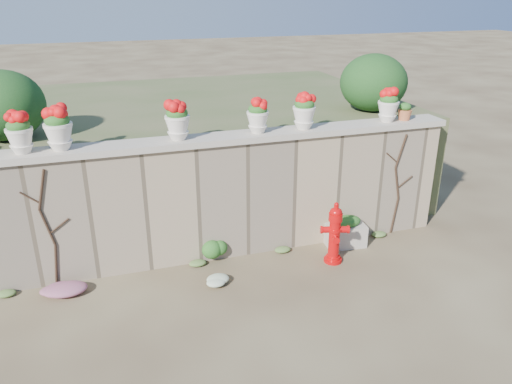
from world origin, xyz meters
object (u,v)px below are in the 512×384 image
object	(u,v)px
fire_hydrant	(335,233)
planter_box	(346,232)
terracotta_pot	(405,112)
urn_pot_0	(19,133)

from	to	relation	value
fire_hydrant	planter_box	size ratio (longest dim) A/B	1.49
planter_box	terracotta_pot	world-z (taller)	terracotta_pot
terracotta_pot	urn_pot_0	bearing A→B (deg)	180.00
fire_hydrant	planter_box	distance (m)	0.70
urn_pot_0	fire_hydrant	bearing A→B (deg)	-10.57
planter_box	urn_pot_0	world-z (taller)	urn_pot_0
urn_pot_0	terracotta_pot	xyz separation A→B (m)	(6.21, -0.00, -0.15)
fire_hydrant	urn_pot_0	size ratio (longest dim) A/B	1.85
urn_pot_0	planter_box	bearing A→B (deg)	-4.47
fire_hydrant	terracotta_pot	size ratio (longest dim) A/B	3.60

